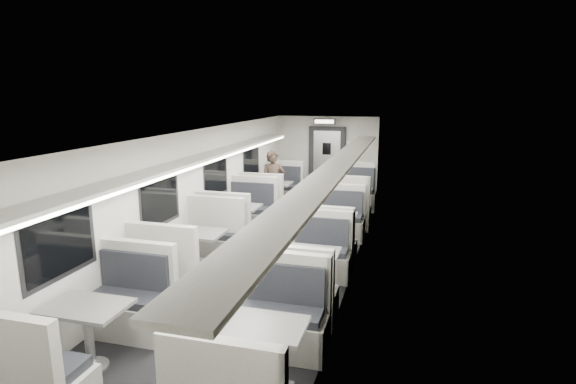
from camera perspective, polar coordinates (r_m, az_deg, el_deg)
The scene contains 19 objects.
room at distance 7.87m, azimuth -2.69°, elevation -1.24°, with size 3.24×12.24×2.64m.
booth_left_a at distance 11.74m, azimuth -1.90°, elevation -0.65°, with size 1.12×2.28×1.22m.
booth_left_b at distance 9.37m, azimuth -6.51°, elevation -4.06°, with size 1.14×2.31×1.24m.
booth_left_c at distance 7.75m, azimuth -11.61°, elevation -7.75°, with size 1.16×2.35×1.25m.
booth_left_d at distance 5.73m, azimuth -23.97°, elevation -16.39°, with size 1.09×2.21×1.18m.
booth_right_a at distance 11.33m, azimuth 7.83°, elevation -1.16°, with size 1.17×2.36×1.26m.
booth_right_b at distance 8.91m, azimuth 5.72°, elevation -5.08°, with size 1.07×2.17×1.16m.
booth_right_c at distance 6.97m, azimuth 2.85°, elevation -10.20°, with size 1.04×2.11×1.13m.
booth_right_d at distance 4.94m, azimuth -3.35°, elevation -20.20°, with size 1.09×2.21×1.18m.
passenger at distance 11.33m, azimuth -1.89°, elevation 1.07°, with size 0.61×0.40×1.66m, color black.
window_a at distance 11.48m, azimuth -4.64°, elevation 3.80°, with size 0.02×1.18×0.84m, color black.
window_b at distance 9.46m, azimuth -9.10°, elevation 1.86°, with size 0.02×1.18×0.84m, color black.
window_c at distance 7.55m, azimuth -15.88°, elevation -1.13°, with size 0.02×1.18×0.84m, color black.
window_d at distance 5.85m, azimuth -26.95°, elevation -5.92°, with size 0.02×1.18×0.84m, color black.
luggage_rack_left at distance 7.93m, azimuth -12.03°, elevation 3.87°, with size 0.46×10.40×0.09m.
luggage_rack_right at distance 7.16m, azimuth 6.06°, elevation 3.18°, with size 0.46×10.40×0.09m.
vestibule_door at distance 13.57m, azimuth 4.95°, elevation 3.80°, with size 1.10×0.13×2.10m.
exit_sign at distance 12.96m, azimuth 4.66°, elevation 8.92°, with size 0.62×0.12×0.16m.
wall_notice at distance 13.39m, azimuth 8.15°, elevation 5.59°, with size 0.32×0.02×0.40m, color white.
Camera 1 is at (2.34, -7.28, 3.05)m, focal length 28.00 mm.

